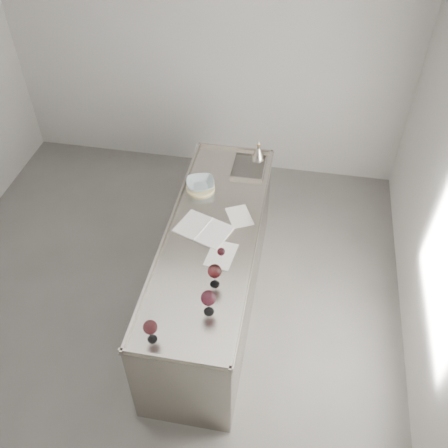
% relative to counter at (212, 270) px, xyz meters
% --- Properties ---
extents(room_shell, '(4.54, 5.04, 2.84)m').
position_rel_counter_xyz_m(room_shell, '(-0.50, -0.30, 0.93)').
color(room_shell, '#575552').
rests_on(room_shell, ground).
extents(counter, '(0.77, 2.42, 0.97)m').
position_rel_counter_xyz_m(counter, '(0.00, 0.00, 0.00)').
color(counter, gray).
rests_on(counter, ground).
extents(wine_glass_left, '(0.10, 0.10, 0.19)m').
position_rel_counter_xyz_m(wine_glass_left, '(-0.19, -1.06, 0.60)').
color(wine_glass_left, white).
rests_on(wine_glass_left, counter).
extents(wine_glass_middle, '(0.11, 0.11, 0.21)m').
position_rel_counter_xyz_m(wine_glass_middle, '(0.14, -0.77, 0.62)').
color(wine_glass_middle, white).
rests_on(wine_glass_middle, counter).
extents(wine_glass_right, '(0.10, 0.10, 0.20)m').
position_rel_counter_xyz_m(wine_glass_right, '(0.13, -0.52, 0.61)').
color(wine_glass_right, white).
rests_on(wine_glass_right, counter).
extents(wine_glass_small, '(0.06, 0.06, 0.13)m').
position_rel_counter_xyz_m(wine_glass_small, '(0.13, -0.27, 0.56)').
color(wine_glass_small, white).
rests_on(wine_glass_small, counter).
extents(notebook, '(0.51, 0.43, 0.02)m').
position_rel_counter_xyz_m(notebook, '(-0.07, 0.03, 0.47)').
color(notebook, white).
rests_on(notebook, counter).
extents(loose_paper_top, '(0.28, 0.32, 0.00)m').
position_rel_counter_xyz_m(loose_paper_top, '(0.20, 0.24, 0.47)').
color(loose_paper_top, silver).
rests_on(loose_paper_top, counter).
extents(loose_paper_under, '(0.24, 0.32, 0.00)m').
position_rel_counter_xyz_m(loose_paper_under, '(0.12, -0.22, 0.47)').
color(loose_paper_under, silver).
rests_on(loose_paper_under, counter).
extents(trivet, '(0.27, 0.27, 0.02)m').
position_rel_counter_xyz_m(trivet, '(-0.21, 0.54, 0.48)').
color(trivet, '#D3C588').
rests_on(trivet, counter).
extents(ceramic_bowl, '(0.31, 0.31, 0.06)m').
position_rel_counter_xyz_m(ceramic_bowl, '(-0.21, 0.54, 0.52)').
color(ceramic_bowl, '#92A5AA').
rests_on(ceramic_bowl, trivet).
extents(wine_funnel, '(0.14, 0.14, 0.21)m').
position_rel_counter_xyz_m(wine_funnel, '(0.24, 1.08, 0.53)').
color(wine_funnel, '#AAA397').
rests_on(wine_funnel, counter).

